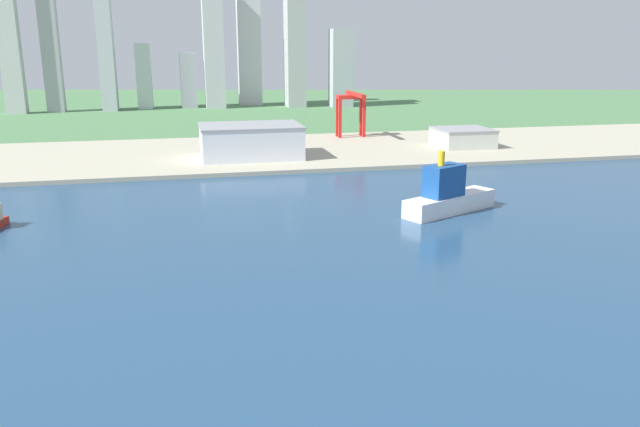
{
  "coord_description": "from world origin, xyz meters",
  "views": [
    {
      "loc": [
        -26.1,
        78.14,
        70.9
      ],
      "look_at": [
        14.62,
        257.63,
        21.26
      ],
      "focal_mm": 35.5,
      "sensor_mm": 36.0,
      "label": 1
    }
  ],
  "objects_px": {
    "warehouse_main": "(251,141)",
    "ferry_boat": "(448,195)",
    "warehouse_annex": "(463,137)",
    "port_crane_red": "(352,104)"
  },
  "relations": [
    {
      "from": "port_crane_red",
      "to": "warehouse_main",
      "type": "xyz_separation_m",
      "value": [
        -83.99,
        -70.46,
        -14.27
      ]
    },
    {
      "from": "warehouse_annex",
      "to": "port_crane_red",
      "type": "bearing_deg",
      "value": 136.25
    },
    {
      "from": "port_crane_red",
      "to": "warehouse_annex",
      "type": "xyz_separation_m",
      "value": [
        62.51,
        -59.84,
        -18.18
      ]
    },
    {
      "from": "warehouse_annex",
      "to": "warehouse_main",
      "type": "bearing_deg",
      "value": -175.85
    },
    {
      "from": "port_crane_red",
      "to": "warehouse_main",
      "type": "height_order",
      "value": "port_crane_red"
    },
    {
      "from": "warehouse_main",
      "to": "port_crane_red",
      "type": "bearing_deg",
      "value": 39.99
    },
    {
      "from": "ferry_boat",
      "to": "warehouse_annex",
      "type": "xyz_separation_m",
      "value": [
        78.66,
        153.18,
        0.92
      ]
    },
    {
      "from": "ferry_boat",
      "to": "warehouse_annex",
      "type": "relative_size",
      "value": 1.32
    },
    {
      "from": "port_crane_red",
      "to": "warehouse_annex",
      "type": "height_order",
      "value": "port_crane_red"
    },
    {
      "from": "warehouse_main",
      "to": "ferry_boat",
      "type": "bearing_deg",
      "value": -64.55
    }
  ]
}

